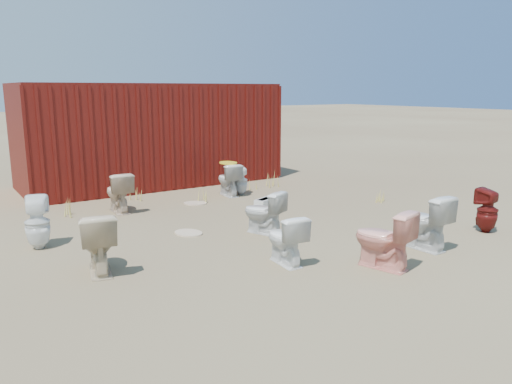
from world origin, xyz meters
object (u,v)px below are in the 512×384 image
toilet_back_beige_right (118,192)px  toilet_back_e (241,180)px  toilet_front_pink (383,239)px  toilet_front_a (285,239)px  toilet_front_maroon (487,211)px  toilet_back_yellowlid (228,180)px  loose_tank (266,208)px  toilet_front_e (423,221)px  toilet_back_beige_left (98,242)px  toilet_back_a (37,223)px  toilet_front_c (264,212)px  shipping_container (151,134)px

toilet_back_beige_right → toilet_back_e: bearing=-176.5°
toilet_front_pink → toilet_back_e: (0.91, 4.90, -0.07)m
toilet_front_a → toilet_front_maroon: (3.60, -0.62, 0.02)m
toilet_front_a → toilet_back_beige_right: (-0.89, 4.01, 0.04)m
toilet_front_pink → toilet_back_yellowlid: size_ratio=1.10×
toilet_back_beige_right → toilet_back_e: toilet_back_beige_right is taller
toilet_front_pink → loose_tank: (0.24, 2.98, -0.22)m
toilet_front_a → toilet_front_e: 2.13m
toilet_back_beige_left → toilet_back_beige_right: 3.21m
toilet_back_a → toilet_back_yellowlid: toilet_back_a is taller
toilet_front_c → toilet_front_e: 2.42m
toilet_front_pink → toilet_back_e: 4.99m
toilet_back_e → toilet_front_pink: bearing=76.8°
toilet_front_a → toilet_front_pink: toilet_front_pink is taller
toilet_front_pink → toilet_front_a: bearing=-55.8°
toilet_front_e → toilet_back_e: bearing=-89.6°
toilet_front_pink → toilet_back_beige_right: size_ratio=1.03×
toilet_back_a → toilet_back_beige_left: size_ratio=0.98×
shipping_container → toilet_back_a: size_ratio=7.72×
toilet_front_a → toilet_back_beige_right: bearing=-71.6°
toilet_back_beige_left → toilet_back_beige_right: (1.26, 2.95, -0.02)m
toilet_back_yellowlid → toilet_back_beige_left: bearing=45.8°
toilet_back_beige_left → toilet_front_e: bearing=171.0°
toilet_front_a → toilet_back_yellowlid: (1.58, 4.13, 0.02)m
toilet_back_beige_right → toilet_back_e: 2.75m
toilet_back_beige_right → loose_tank: size_ratio=1.52×
toilet_front_maroon → toilet_back_beige_right: bearing=-48.1°
toilet_front_e → toilet_back_e: size_ratio=1.27×
toilet_front_pink → toilet_front_maroon: bearing=169.5°
toilet_front_pink → toilet_back_a: bearing=-58.1°
toilet_front_c → toilet_front_maroon: size_ratio=0.97×
toilet_front_e → toilet_back_e: (-0.18, 4.66, -0.09)m
loose_tank → toilet_back_yellowlid: bearing=56.3°
toilet_back_a → toilet_back_e: toilet_back_a is taller
toilet_back_beige_right → loose_tank: bearing=140.4°
toilet_front_a → toilet_front_maroon: size_ratio=0.94×
toilet_front_e → toilet_back_e: toilet_front_e is taller
toilet_front_maroon → toilet_back_e: size_ratio=1.13×
toilet_front_maroon → shipping_container: bearing=-70.9°
toilet_front_maroon → toilet_front_a: bearing=-12.0°
toilet_front_pink → toilet_front_e: 1.12m
toilet_front_a → loose_tank: bearing=-113.1°
toilet_front_a → toilet_front_c: (0.57, 1.33, 0.01)m
shipping_container → loose_tank: 4.49m
toilet_front_maroon → toilet_back_a: bearing=-29.0°
toilet_front_c → toilet_front_e: size_ratio=0.86×
shipping_container → toilet_back_yellowlid: (0.77, -2.38, -0.85)m
toilet_back_beige_left → toilet_front_a: bearing=166.1°
toilet_front_c → toilet_back_a: 3.37m
toilet_front_e → shipping_container: bearing=-82.0°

